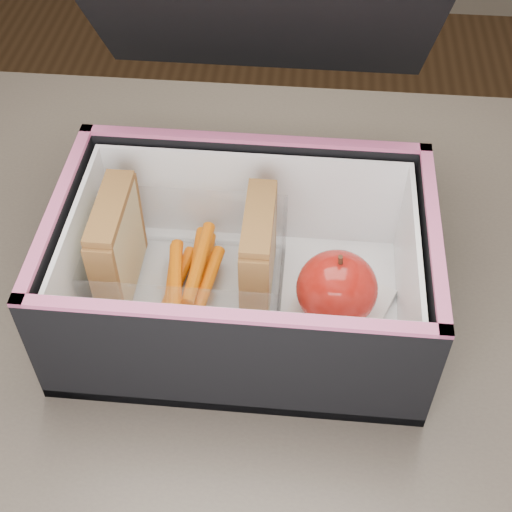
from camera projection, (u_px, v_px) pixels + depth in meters
The scene contains 8 objects.
kitchen_table at pixel (302, 410), 0.68m from camera, with size 1.20×0.80×0.75m.
lunch_bag at pixel (244, 257), 0.60m from camera, with size 0.31×0.33×0.28m.
plastic_tub at pixel (189, 263), 0.62m from camera, with size 0.16×0.12×0.07m, color white, non-canonical shape.
sandwich_left at pixel (117, 245), 0.61m from camera, with size 0.02×0.09×0.10m.
sandwich_right at pixel (259, 255), 0.60m from camera, with size 0.02×0.09×0.10m.
carrot_sticks at pixel (190, 282), 0.62m from camera, with size 0.05×0.14×0.03m.
paper_napkin at pixel (339, 308), 0.62m from camera, with size 0.08×0.08×0.01m, color white.
red_apple at pixel (337, 289), 0.59m from camera, with size 0.09×0.09×0.07m.
Camera 1 is at (-0.01, -0.35, 1.26)m, focal length 50.00 mm.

